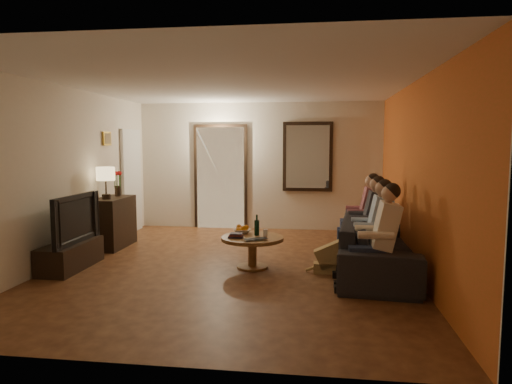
# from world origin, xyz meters

# --- Properties ---
(floor) EXTENTS (5.00, 6.00, 0.01)m
(floor) POSITION_xyz_m (0.00, 0.00, 0.00)
(floor) COLOR #432212
(floor) RESTS_ON ground
(ceiling) EXTENTS (5.00, 6.00, 0.01)m
(ceiling) POSITION_xyz_m (0.00, 0.00, 2.60)
(ceiling) COLOR white
(ceiling) RESTS_ON back_wall
(back_wall) EXTENTS (5.00, 0.02, 2.60)m
(back_wall) POSITION_xyz_m (0.00, 3.00, 1.30)
(back_wall) COLOR beige
(back_wall) RESTS_ON floor
(front_wall) EXTENTS (5.00, 0.02, 2.60)m
(front_wall) POSITION_xyz_m (0.00, -3.00, 1.30)
(front_wall) COLOR beige
(front_wall) RESTS_ON floor
(left_wall) EXTENTS (0.02, 6.00, 2.60)m
(left_wall) POSITION_xyz_m (-2.50, 0.00, 1.30)
(left_wall) COLOR beige
(left_wall) RESTS_ON floor
(right_wall) EXTENTS (0.02, 6.00, 2.60)m
(right_wall) POSITION_xyz_m (2.50, 0.00, 1.30)
(right_wall) COLOR beige
(right_wall) RESTS_ON floor
(orange_accent) EXTENTS (0.01, 6.00, 2.60)m
(orange_accent) POSITION_xyz_m (2.49, 0.00, 1.30)
(orange_accent) COLOR #BF6420
(orange_accent) RESTS_ON right_wall
(kitchen_doorway) EXTENTS (1.00, 0.06, 2.10)m
(kitchen_doorway) POSITION_xyz_m (-0.80, 2.98, 1.05)
(kitchen_doorway) COLOR #FFE0A5
(kitchen_doorway) RESTS_ON floor
(door_trim) EXTENTS (1.12, 0.04, 2.22)m
(door_trim) POSITION_xyz_m (-0.80, 2.97, 1.05)
(door_trim) COLOR black
(door_trim) RESTS_ON floor
(fridge_glimpse) EXTENTS (0.45, 0.03, 1.70)m
(fridge_glimpse) POSITION_xyz_m (-0.55, 2.98, 0.90)
(fridge_glimpse) COLOR silver
(fridge_glimpse) RESTS_ON floor
(mirror_frame) EXTENTS (1.00, 0.05, 1.40)m
(mirror_frame) POSITION_xyz_m (1.00, 2.96, 1.50)
(mirror_frame) COLOR black
(mirror_frame) RESTS_ON back_wall
(mirror_glass) EXTENTS (0.86, 0.02, 1.26)m
(mirror_glass) POSITION_xyz_m (1.00, 2.93, 1.50)
(mirror_glass) COLOR white
(mirror_glass) RESTS_ON back_wall
(white_door) EXTENTS (0.06, 0.85, 2.04)m
(white_door) POSITION_xyz_m (-2.46, 2.30, 1.02)
(white_door) COLOR white
(white_door) RESTS_ON floor
(framed_art) EXTENTS (0.03, 0.28, 0.24)m
(framed_art) POSITION_xyz_m (-2.47, 1.30, 1.85)
(framed_art) COLOR #B28C33
(framed_art) RESTS_ON left_wall
(art_canvas) EXTENTS (0.01, 0.22, 0.18)m
(art_canvas) POSITION_xyz_m (-2.46, 1.30, 1.85)
(art_canvas) COLOR brown
(art_canvas) RESTS_ON left_wall
(dresser) EXTENTS (0.45, 0.96, 0.85)m
(dresser) POSITION_xyz_m (-2.25, 0.97, 0.43)
(dresser) COLOR black
(dresser) RESTS_ON floor
(table_lamp) EXTENTS (0.30, 0.30, 0.54)m
(table_lamp) POSITION_xyz_m (-2.25, 0.75, 1.12)
(table_lamp) COLOR beige
(table_lamp) RESTS_ON dresser
(flower_vase) EXTENTS (0.14, 0.14, 0.44)m
(flower_vase) POSITION_xyz_m (-2.25, 1.19, 1.07)
(flower_vase) COLOR #AF1214
(flower_vase) RESTS_ON dresser
(tv_stand) EXTENTS (0.45, 1.12, 0.37)m
(tv_stand) POSITION_xyz_m (-2.25, -0.42, 0.19)
(tv_stand) COLOR black
(tv_stand) RESTS_ON floor
(tv) EXTENTS (1.18, 0.15, 0.68)m
(tv) POSITION_xyz_m (-2.25, -0.42, 0.71)
(tv) COLOR black
(tv) RESTS_ON tv_stand
(sofa) EXTENTS (2.59, 1.23, 0.73)m
(sofa) POSITION_xyz_m (2.04, 0.01, 0.36)
(sofa) COLOR black
(sofa) RESTS_ON floor
(person_a) EXTENTS (0.60, 0.40, 1.20)m
(person_a) POSITION_xyz_m (1.94, -0.89, 0.60)
(person_a) COLOR tan
(person_a) RESTS_ON sofa
(person_b) EXTENTS (0.60, 0.40, 1.20)m
(person_b) POSITION_xyz_m (1.94, -0.29, 0.60)
(person_b) COLOR tan
(person_b) RESTS_ON sofa
(person_c) EXTENTS (0.60, 0.40, 1.20)m
(person_c) POSITION_xyz_m (1.94, 0.31, 0.60)
(person_c) COLOR tan
(person_c) RESTS_ON sofa
(person_d) EXTENTS (0.60, 0.40, 1.20)m
(person_d) POSITION_xyz_m (1.94, 0.91, 0.60)
(person_d) COLOR tan
(person_d) RESTS_ON sofa
(dog) EXTENTS (0.56, 0.24, 0.56)m
(dog) POSITION_xyz_m (1.41, -0.16, 0.28)
(dog) COLOR #A17D4A
(dog) RESTS_ON floor
(coffee_table) EXTENTS (1.06, 1.06, 0.45)m
(coffee_table) POSITION_xyz_m (0.29, -0.04, 0.23)
(coffee_table) COLOR brown
(coffee_table) RESTS_ON floor
(bowl) EXTENTS (0.26, 0.26, 0.06)m
(bowl) POSITION_xyz_m (0.11, 0.18, 0.48)
(bowl) COLOR white
(bowl) RESTS_ON coffee_table
(oranges) EXTENTS (0.20, 0.20, 0.08)m
(oranges) POSITION_xyz_m (0.11, 0.18, 0.55)
(oranges) COLOR orange
(oranges) RESTS_ON bowl
(wine_bottle) EXTENTS (0.07, 0.07, 0.31)m
(wine_bottle) POSITION_xyz_m (0.34, 0.06, 0.60)
(wine_bottle) COLOR black
(wine_bottle) RESTS_ON coffee_table
(wine_glass) EXTENTS (0.06, 0.06, 0.10)m
(wine_glass) POSITION_xyz_m (0.47, 0.01, 0.50)
(wine_glass) COLOR silver
(wine_glass) RESTS_ON coffee_table
(book_stack) EXTENTS (0.20, 0.15, 0.07)m
(book_stack) POSITION_xyz_m (0.07, -0.14, 0.48)
(book_stack) COLOR black
(book_stack) RESTS_ON coffee_table
(laptop) EXTENTS (0.39, 0.34, 0.03)m
(laptop) POSITION_xyz_m (0.39, -0.32, 0.46)
(laptop) COLOR black
(laptop) RESTS_ON coffee_table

